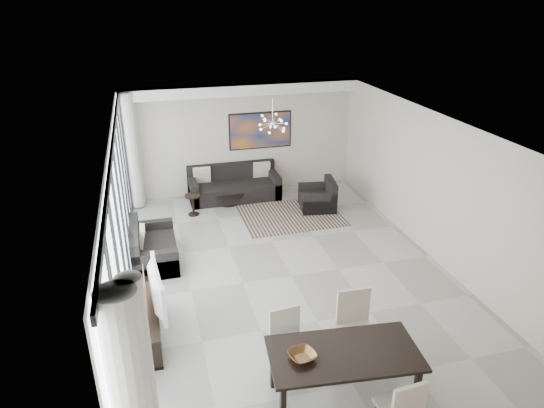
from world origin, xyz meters
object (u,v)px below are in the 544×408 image
object	(u,v)px
coffee_table	(228,196)
television	(151,289)
tv_console	(144,324)
dining_table	(344,357)
sofa_main	(234,187)

from	to	relation	value
coffee_table	television	xyz separation A→B (m)	(-2.05, -4.85, 0.67)
tv_console	television	world-z (taller)	television
dining_table	coffee_table	bearing A→B (deg)	92.30
tv_console	television	distance (m)	0.62
coffee_table	dining_table	bearing A→B (deg)	-87.70
television	sofa_main	bearing A→B (deg)	-28.51
sofa_main	television	distance (m)	5.65
tv_console	television	size ratio (longest dim) A/B	1.38
sofa_main	television	xyz separation A→B (m)	(-2.27, -5.14, 0.56)
sofa_main	dining_table	distance (m)	7.19
dining_table	television	bearing A→B (deg)	138.95
coffee_table	sofa_main	world-z (taller)	sofa_main
tv_console	sofa_main	bearing A→B (deg)	64.80
coffee_table	tv_console	size ratio (longest dim) A/B	0.55
coffee_table	sofa_main	xyz separation A→B (m)	(0.22, 0.29, 0.11)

